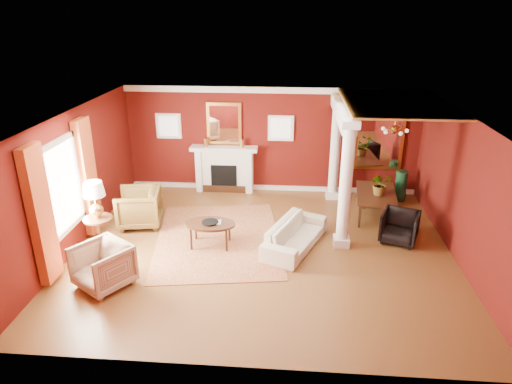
# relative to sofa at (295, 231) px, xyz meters

# --- Properties ---
(ground) EXTENTS (8.00, 8.00, 0.00)m
(ground) POSITION_rel_sofa_xyz_m (-0.69, -0.16, -0.39)
(ground) COLOR brown
(ground) RESTS_ON ground
(room_shell) EXTENTS (8.04, 7.04, 2.92)m
(room_shell) POSITION_rel_sofa_xyz_m (-0.69, -0.16, 1.63)
(room_shell) COLOR #520C0B
(room_shell) RESTS_ON ground
(fireplace) EXTENTS (1.85, 0.42, 1.29)m
(fireplace) POSITION_rel_sofa_xyz_m (-1.99, 3.16, 0.26)
(fireplace) COLOR white
(fireplace) RESTS_ON ground
(overmantel_mirror) EXTENTS (0.95, 0.07, 1.15)m
(overmantel_mirror) POSITION_rel_sofa_xyz_m (-1.99, 3.29, 1.51)
(overmantel_mirror) COLOR gold
(overmantel_mirror) RESTS_ON fireplace
(flank_window_left) EXTENTS (0.70, 0.07, 0.70)m
(flank_window_left) POSITION_rel_sofa_xyz_m (-3.54, 3.30, 1.41)
(flank_window_left) COLOR white
(flank_window_left) RESTS_ON room_shell
(flank_window_right) EXTENTS (0.70, 0.07, 0.70)m
(flank_window_right) POSITION_rel_sofa_xyz_m (-0.44, 3.30, 1.41)
(flank_window_right) COLOR white
(flank_window_right) RESTS_ON room_shell
(left_window) EXTENTS (0.21, 2.55, 2.60)m
(left_window) POSITION_rel_sofa_xyz_m (-4.59, -0.76, 1.04)
(left_window) COLOR white
(left_window) RESTS_ON room_shell
(column_front) EXTENTS (0.36, 0.36, 2.80)m
(column_front) POSITION_rel_sofa_xyz_m (1.01, 0.14, 1.04)
(column_front) COLOR white
(column_front) RESTS_ON ground
(column_back) EXTENTS (0.36, 0.36, 2.80)m
(column_back) POSITION_rel_sofa_xyz_m (1.01, 2.84, 1.04)
(column_back) COLOR white
(column_back) RESTS_ON ground
(header_beam) EXTENTS (0.30, 3.20, 0.32)m
(header_beam) POSITION_rel_sofa_xyz_m (1.01, 1.74, 2.23)
(header_beam) COLOR white
(header_beam) RESTS_ON column_front
(amber_ceiling) EXTENTS (2.30, 3.40, 0.04)m
(amber_ceiling) POSITION_rel_sofa_xyz_m (2.16, 1.59, 2.48)
(amber_ceiling) COLOR gold
(amber_ceiling) RESTS_ON room_shell
(dining_mirror) EXTENTS (1.30, 0.07, 1.70)m
(dining_mirror) POSITION_rel_sofa_xyz_m (2.21, 3.29, 1.16)
(dining_mirror) COLOR gold
(dining_mirror) RESTS_ON room_shell
(chandelier) EXTENTS (0.60, 0.62, 0.75)m
(chandelier) POSITION_rel_sofa_xyz_m (2.21, 1.64, 1.86)
(chandelier) COLOR #C4873D
(chandelier) RESTS_ON room_shell
(crown_trim) EXTENTS (8.00, 0.08, 0.16)m
(crown_trim) POSITION_rel_sofa_xyz_m (-0.69, 3.30, 2.43)
(crown_trim) COLOR white
(crown_trim) RESTS_ON room_shell
(base_trim) EXTENTS (8.00, 0.08, 0.12)m
(base_trim) POSITION_rel_sofa_xyz_m (-0.69, 3.30, -0.33)
(base_trim) COLOR white
(base_trim) RESTS_ON ground
(rug) EXTENTS (3.21, 3.97, 0.01)m
(rug) POSITION_rel_sofa_xyz_m (-1.73, 0.22, -0.38)
(rug) COLOR maroon
(rug) RESTS_ON ground
(sofa) EXTENTS (1.29, 2.06, 0.78)m
(sofa) POSITION_rel_sofa_xyz_m (0.00, 0.00, 0.00)
(sofa) COLOR #F0E9CA
(sofa) RESTS_ON ground
(armchair_leopard) EXTENTS (1.06, 1.11, 1.00)m
(armchair_leopard) POSITION_rel_sofa_xyz_m (-3.70, 0.79, 0.11)
(armchair_leopard) COLOR black
(armchair_leopard) RESTS_ON ground
(armchair_stripe) EXTENTS (1.22, 1.20, 0.92)m
(armchair_stripe) POSITION_rel_sofa_xyz_m (-3.55, -1.79, 0.07)
(armchair_stripe) COLOR tan
(armchair_stripe) RESTS_ON ground
(coffee_table) EXTENTS (1.09, 1.09, 0.55)m
(coffee_table) POSITION_rel_sofa_xyz_m (-1.83, -0.09, 0.11)
(coffee_table) COLOR black
(coffee_table) RESTS_ON ground
(coffee_book) EXTENTS (0.17, 0.03, 0.23)m
(coffee_book) POSITION_rel_sofa_xyz_m (-1.77, -0.07, 0.27)
(coffee_book) COLOR black
(coffee_book) RESTS_ON coffee_table
(side_table) EXTENTS (0.61, 0.61, 1.52)m
(side_table) POSITION_rel_sofa_xyz_m (-4.19, -0.37, 0.64)
(side_table) COLOR black
(side_table) RESTS_ON ground
(dining_table) EXTENTS (0.77, 1.75, 0.94)m
(dining_table) POSITION_rel_sofa_xyz_m (2.01, 1.77, 0.08)
(dining_table) COLOR black
(dining_table) RESTS_ON ground
(dining_chair_near) EXTENTS (0.96, 0.94, 0.78)m
(dining_chair_near) POSITION_rel_sofa_xyz_m (2.29, 0.43, 0.00)
(dining_chair_near) COLOR black
(dining_chair_near) RESTS_ON ground
(dining_chair_far) EXTENTS (0.70, 0.67, 0.65)m
(dining_chair_far) POSITION_rel_sofa_xyz_m (1.99, 2.46, -0.06)
(dining_chair_far) COLOR black
(dining_chair_far) RESTS_ON ground
(green_urn) EXTENTS (0.35, 0.35, 0.83)m
(green_urn) POSITION_rel_sofa_xyz_m (2.81, 2.82, -0.06)
(green_urn) COLOR #133C1F
(green_urn) RESTS_ON ground
(potted_plant) EXTENTS (0.61, 0.66, 0.44)m
(potted_plant) POSITION_rel_sofa_xyz_m (2.04, 1.70, 0.78)
(potted_plant) COLOR #26591E
(potted_plant) RESTS_ON dining_table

